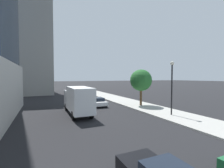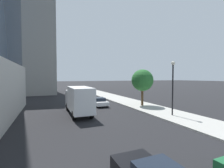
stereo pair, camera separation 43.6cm
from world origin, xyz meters
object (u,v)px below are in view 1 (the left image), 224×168
object	(u,v)px
construction_building	(21,31)
car_white	(98,102)
car_gray	(85,96)
street_lamp	(172,80)
street_tree	(141,80)
box_truck	(78,99)

from	to	relation	value
construction_building	car_white	distance (m)	33.57
car_white	construction_building	bearing A→B (deg)	116.56
car_white	car_gray	distance (m)	7.97
street_lamp	street_tree	distance (m)	6.81
construction_building	street_lamp	xyz separation A→B (m)	(18.86, -35.84, -12.93)
car_white	box_truck	distance (m)	6.17
construction_building	car_white	size ratio (longest dim) A/B	9.90
construction_building	box_truck	size ratio (longest dim) A/B	5.11
street_tree	car_gray	distance (m)	12.92
street_tree	car_white	bearing A→B (deg)	154.97
street_tree	car_white	world-z (taller)	street_tree
construction_building	street_tree	size ratio (longest dim) A/B	6.99
construction_building	car_white	bearing A→B (deg)	-63.44
car_gray	box_truck	world-z (taller)	box_truck
street_tree	car_gray	xyz separation A→B (m)	(-6.16, 10.85, -3.38)
street_tree	car_gray	size ratio (longest dim) A/B	1.40
street_lamp	box_truck	world-z (taller)	street_lamp
construction_building	street_lamp	world-z (taller)	construction_building
construction_building	car_white	xyz separation A→B (m)	(13.08, -26.17, -16.46)
construction_building	box_truck	world-z (taller)	construction_building
street_lamp	car_white	bearing A→B (deg)	120.85
car_white	car_gray	bearing A→B (deg)	90.00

